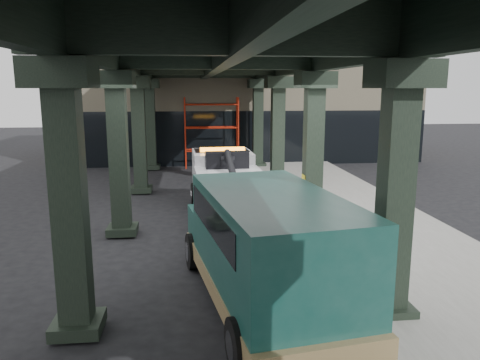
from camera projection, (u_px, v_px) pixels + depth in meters
ground at (238, 253)px, 12.99m from camera, size 90.00×90.00×0.00m
sidewalk at (367, 225)px, 15.40m from camera, size 5.00×40.00×0.15m
lane_stripe at (284, 230)px, 15.12m from camera, size 0.12×38.00×0.01m
viaduct at (217, 55)px, 13.85m from camera, size 7.40×32.00×6.40m
building at (237, 96)px, 31.94m from camera, size 22.00×10.00×8.00m
scaffolding at (211, 131)px, 26.87m from camera, size 3.08×0.88×4.00m
tow_truck at (228, 188)px, 15.65m from camera, size 2.52×7.72×2.50m
towed_van at (266, 246)px, 9.47m from camera, size 3.27×6.49×2.52m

